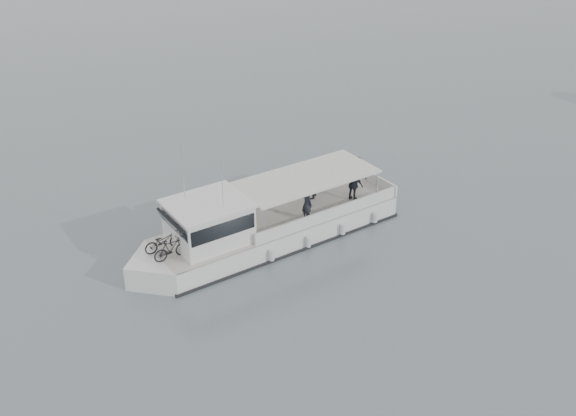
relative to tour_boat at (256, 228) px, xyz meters
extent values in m
plane|color=#556064|center=(-4.65, 1.69, -0.98)|extent=(1400.00, 1400.00, 0.00)
cube|color=white|center=(1.17, 0.42, -0.51)|extent=(12.84, 7.31, 1.35)
cube|color=white|center=(-4.69, -1.68, -0.51)|extent=(3.18, 3.18, 1.35)
cube|color=beige|center=(1.17, 0.42, 0.16)|extent=(12.84, 7.31, 0.06)
cube|color=black|center=(1.17, 0.42, -0.93)|extent=(13.08, 7.50, 0.19)
cube|color=white|center=(2.39, 2.55, 0.47)|extent=(7.85, 2.89, 0.62)
cube|color=white|center=(3.47, -0.46, 0.47)|extent=(7.85, 2.89, 0.62)
cube|color=white|center=(6.98, 2.49, 0.47)|extent=(1.21, 3.16, 0.62)
cube|color=white|center=(-2.35, -0.84, 1.10)|extent=(4.07, 3.75, 1.87)
cube|color=black|center=(-3.86, -1.38, 1.25)|extent=(1.42, 2.64, 1.20)
cube|color=black|center=(-2.35, -0.84, 1.41)|extent=(3.89, 3.72, 0.73)
cube|color=white|center=(-2.35, -0.84, 2.08)|extent=(4.33, 4.02, 0.10)
cube|color=silver|center=(2.73, 0.97, 1.87)|extent=(7.69, 5.30, 0.08)
cylinder|color=silver|center=(0.10, -1.51, 1.02)|extent=(0.08, 0.08, 1.71)
cylinder|color=silver|center=(-0.88, 1.23, 1.02)|extent=(0.08, 0.08, 1.71)
cylinder|color=silver|center=(6.35, 0.72, 1.02)|extent=(0.08, 0.08, 1.71)
cylinder|color=silver|center=(5.37, 3.46, 1.02)|extent=(0.08, 0.08, 1.71)
cylinder|color=silver|center=(-3.25, -0.17, 3.43)|extent=(0.04, 0.04, 2.70)
cylinder|color=silver|center=(-1.71, -1.38, 3.22)|extent=(0.04, 0.04, 2.28)
cylinder|color=silver|center=(0.32, -1.83, -0.46)|extent=(0.32, 0.32, 0.52)
cylinder|color=silver|center=(2.27, -1.13, -0.46)|extent=(0.32, 0.32, 0.52)
cylinder|color=silver|center=(4.23, -0.43, -0.46)|extent=(0.32, 0.32, 0.52)
cylinder|color=silver|center=(6.18, 0.27, -0.46)|extent=(0.32, 0.32, 0.52)
imported|color=black|center=(-4.44, -1.15, 0.63)|extent=(1.88, 1.18, 0.93)
imported|color=black|center=(-4.16, -1.93, 0.66)|extent=(1.70, 0.99, 0.99)
imported|color=#262833|center=(2.46, -0.11, 1.03)|extent=(0.65, 0.75, 1.74)
imported|color=#262833|center=(3.27, 1.94, 1.03)|extent=(1.01, 1.07, 1.74)
imported|color=#262833|center=(5.29, 1.23, 1.03)|extent=(1.02, 1.02, 1.74)
imported|color=#262833|center=(5.92, 2.55, 1.03)|extent=(1.28, 1.22, 1.74)
camera|label=1|loc=(-5.09, -25.86, 15.63)|focal=40.00mm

